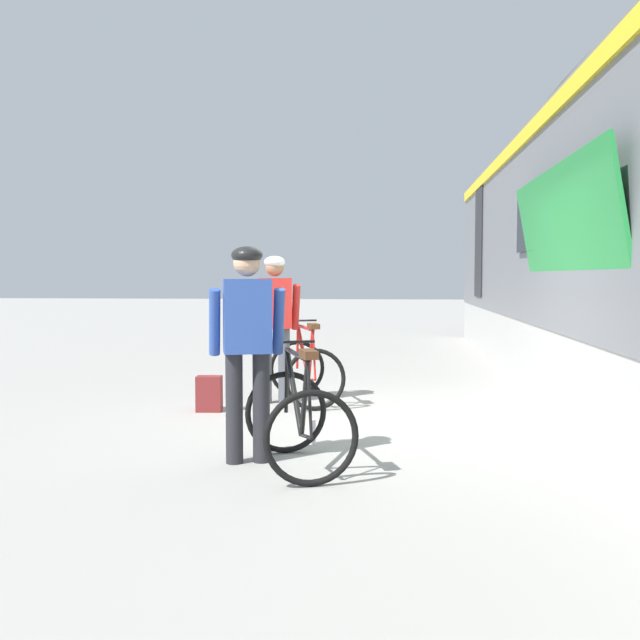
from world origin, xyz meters
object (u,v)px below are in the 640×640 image
Objects in this scene: cyclist_far_in_red at (275,315)px; bicycle_far_red at (306,370)px; backpack_on_platform at (209,394)px; cyclist_near_in_blue at (247,334)px; bicycle_near_black at (298,418)px; water_bottle_near_the_bikes at (312,432)px.

cyclist_far_in_red is 0.75m from bicycle_far_red.
cyclist_far_in_red reaches higher than backpack_on_platform.
cyclist_near_in_blue reaches higher than bicycle_far_red.
bicycle_near_black is at bearing -77.55° from cyclist_far_in_red.
cyclist_far_in_red is 1.42× the size of bicycle_near_black.
cyclist_far_in_red is at bearing 94.45° from cyclist_near_in_blue.
backpack_on_platform is at bearing -136.53° from cyclist_far_in_red.
bicycle_near_black is at bearing -64.51° from backpack_on_platform.
bicycle_far_red is 1.22m from backpack_on_platform.
bicycle_far_red is at bearing 27.46° from backpack_on_platform.
bicycle_far_red is at bearing 98.18° from water_bottle_near_the_bikes.
cyclist_near_in_blue is 2.47m from backpack_on_platform.
bicycle_far_red is 2.12m from water_bottle_near_the_bikes.
backpack_on_platform is (-0.87, 2.15, -0.85)m from cyclist_near_in_blue.
cyclist_near_in_blue is at bearing -71.91° from backpack_on_platform.
cyclist_near_in_blue is 2.86m from bicycle_far_red.
backpack_on_platform is at bearing 119.33° from bicycle_near_black.
bicycle_far_red is 3.11× the size of backpack_on_platform.
cyclist_far_in_red is 1.42× the size of bicycle_far_red.
backpack_on_platform is 1.81× the size of water_bottle_near_the_bikes.
water_bottle_near_the_bikes is at bearing 56.83° from cyclist_near_in_blue.
bicycle_near_black is at bearing -19.86° from cyclist_near_in_blue.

